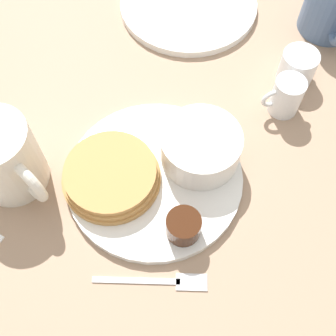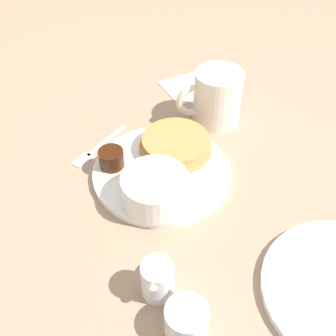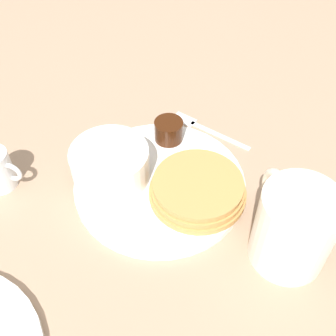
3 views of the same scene
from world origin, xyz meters
name	(u,v)px [view 1 (image 1 of 3)]	position (x,y,z in m)	size (l,w,h in m)	color
ground_plane	(155,179)	(0.00, 0.00, 0.00)	(4.00, 4.00, 0.00)	#9E7F66
plate	(155,177)	(0.00, 0.00, 0.01)	(0.23, 0.23, 0.01)	white
pancake_stack	(111,175)	(-0.05, -0.03, 0.03)	(0.13, 0.13, 0.03)	#B78447
bowl	(201,146)	(0.04, 0.05, 0.04)	(0.10, 0.10, 0.05)	white
syrup_cup	(183,226)	(0.07, -0.05, 0.03)	(0.04, 0.04, 0.03)	#38190A
butter_ramekin	(214,153)	(0.06, 0.05, 0.03)	(0.05, 0.05, 0.05)	white
coffee_mug	(5,159)	(-0.16, -0.08, 0.05)	(0.12, 0.09, 0.10)	silver
creamer_pitcher_near	(286,96)	(0.11, 0.19, 0.03)	(0.05, 0.05, 0.06)	white
creamer_pitcher_far	(297,67)	(0.11, 0.25, 0.02)	(0.05, 0.08, 0.05)	white
fork	(164,281)	(0.07, -0.12, 0.00)	(0.13, 0.07, 0.00)	silver
second_mug	(335,4)	(0.13, 0.37, 0.05)	(0.09, 0.12, 0.10)	slate
far_plate	(188,4)	(-0.10, 0.32, 0.01)	(0.23, 0.23, 0.01)	white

